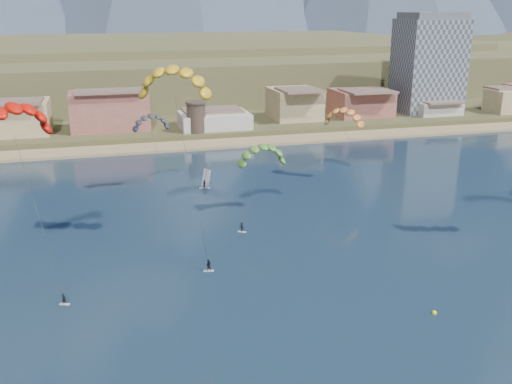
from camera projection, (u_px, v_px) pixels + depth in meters
beach at (183, 146)px, 153.94m from camera, size 2200.00×12.00×0.90m
land at (117, 46)px, 571.48m from camera, size 2200.00×900.00×4.00m
foothills at (191, 66)px, 273.14m from camera, size 940.00×210.00×18.00m
town at (27, 113)px, 156.32m from camera, size 400.00×24.00×12.00m
apartment_tower at (429, 64)px, 190.04m from camera, size 20.00×16.00×32.00m
watchtower at (196, 117)px, 160.69m from camera, size 5.82×5.82×8.60m
kitesurfer_red at (11, 115)px, 72.62m from camera, size 11.58×14.61×25.53m
kitesurfer_yellow at (174, 77)px, 83.57m from camera, size 12.10×16.30×28.99m
kitesurfer_green at (262, 152)px, 101.37m from camera, size 11.37×11.56×15.17m
distant_kite_dark at (151, 119)px, 111.79m from camera, size 7.91×6.06×17.34m
distant_kite_orange at (344, 114)px, 121.41m from camera, size 8.85×8.92×17.13m
windsurfer at (205, 182)px, 118.20m from camera, size 2.23×2.44×3.84m
buoy at (434, 313)px, 69.70m from camera, size 0.61×0.61×0.61m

